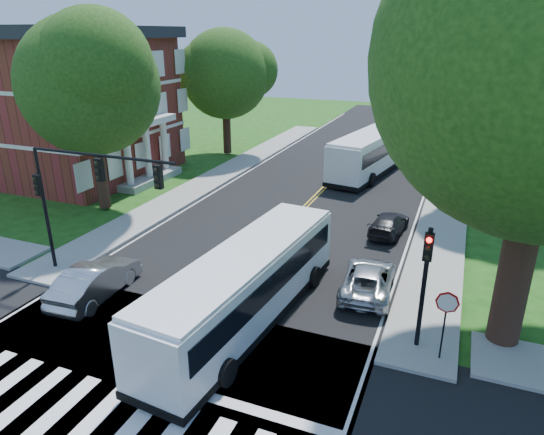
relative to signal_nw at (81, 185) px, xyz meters
The scene contains 23 objects.
ground 9.74m from the signal_nw, 47.67° to the right, with size 140.00×140.00×0.00m, color #1C4310.
road 13.69m from the signal_nw, 63.16° to the left, with size 14.00×96.00×0.01m, color black.
cross_road 9.73m from the signal_nw, 47.67° to the right, with size 60.00×12.00×0.01m, color black.
center_line 17.20m from the signal_nw, 69.39° to the left, with size 0.36×70.00×0.01m, color gold.
edge_line_w 16.20m from the signal_nw, 93.47° to the left, with size 0.12×70.00×0.01m, color silver.
edge_line_e 20.54m from the signal_nw, 50.90° to the left, with size 0.12×70.00×0.01m, color silver.
crosswalk 10.07m from the signal_nw, 49.80° to the right, with size 12.60×3.00×0.01m, color silver.
stop_bar 11.40m from the signal_nw, 27.30° to the right, with size 6.60×0.40×0.01m, color silver.
sidewalk_nw 19.22m from the signal_nw, 97.50° to the left, with size 2.60×40.00×0.15m, color gray.
sidewalk_ne 23.75m from the signal_nw, 52.69° to the left, with size 2.60×40.00×0.15m, color gray.
tree_west_near 9.96m from the signal_nw, 126.70° to the left, with size 8.00×8.00×11.40m.
tree_west_far 24.27m from the signal_nw, 102.31° to the left, with size 7.60×7.60×10.67m.
tree_east_mid 24.94m from the signal_nw, 45.36° to the left, with size 8.40×8.40×11.93m.
tree_east_far 38.34m from the signal_nw, 61.33° to the left, with size 7.20×7.20×10.34m.
brick_building 21.08m from the signal_nw, 139.86° to the left, with size 20.00×13.00×10.80m.
signal_nw is the anchor object (origin of this frame).
signal_ne 14.13m from the signal_nw, ahead, with size 0.30×0.46×4.40m.
stop_sign 15.05m from the signal_nw, ahead, with size 0.76×0.08×2.53m.
bus_lead 8.34m from the signal_nw, ahead, with size 3.52×11.51×2.93m.
bus_follow 24.09m from the signal_nw, 69.99° to the left, with size 4.76×12.66×3.21m.
hatchback 4.02m from the signal_nw, 45.48° to the right, with size 1.58×4.54×1.50m, color #B1B4B9.
suv 12.71m from the signal_nw, 16.01° to the left, with size 2.05×4.44×1.23m, color #ABAEB3.
dark_sedan 15.81m from the signal_nw, 41.80° to the left, with size 1.59×3.91×1.14m, color black.
Camera 1 is at (8.79, -8.65, 10.39)m, focal length 32.00 mm.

